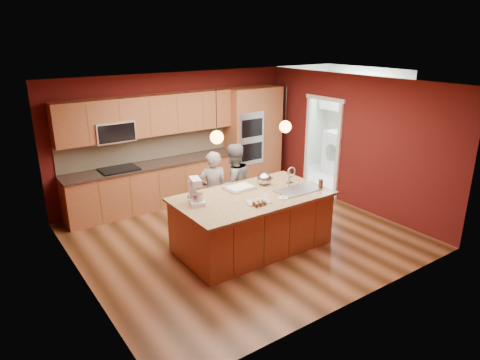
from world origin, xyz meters
TOP-DOWN VIEW (x-y plane):
  - floor at (0.00, 0.00)m, footprint 5.50×5.50m
  - ceiling at (0.00, 0.00)m, footprint 5.50×5.50m
  - wall_back at (0.00, 2.50)m, footprint 5.50×0.00m
  - wall_front at (0.00, -2.50)m, footprint 5.50×0.00m
  - wall_left at (-2.75, 0.00)m, footprint 0.00×5.00m
  - wall_right at (2.75, 0.00)m, footprint 0.00×5.00m
  - cabinet_run at (-0.68, 2.25)m, footprint 3.74×0.64m
  - oven_column at (1.85, 2.19)m, footprint 1.30×0.62m
  - doorway_trim at (2.73, 0.80)m, footprint 0.08×1.11m
  - laundry_room at (4.35, 1.20)m, footprint 2.60×2.70m
  - pendant_left at (-0.76, -0.42)m, footprint 0.20×0.20m
  - pendant_right at (0.57, -0.42)m, footprint 0.20×0.20m
  - island at (-0.08, -0.43)m, footprint 2.55×1.43m
  - person_left at (-0.27, 0.54)m, footprint 0.62×0.50m
  - person_right at (0.18, 0.54)m, footprint 0.78×0.62m
  - stand_mixer at (-1.04, -0.23)m, footprint 0.29×0.35m
  - sheet_cake at (-0.09, -0.07)m, footprint 0.50×0.38m
  - cooling_rack at (-0.20, -0.72)m, footprint 0.43×0.35m
  - mixing_bowl at (0.39, -0.12)m, footprint 0.26×0.26m
  - plate at (0.22, -0.83)m, footprint 0.16×0.16m
  - tumbler at (1.08, -0.81)m, footprint 0.07×0.07m
  - phone at (0.80, -0.32)m, footprint 0.12×0.08m
  - cupcakes_left at (-0.94, -0.02)m, footprint 0.21×0.21m
  - cupcakes_rack at (-0.27, -0.85)m, footprint 0.23×0.15m
  - cupcakes_right at (0.65, 0.12)m, footprint 0.14×0.21m
  - washer at (4.18, 0.80)m, footprint 0.74×0.75m
  - dryer at (4.20, 1.53)m, footprint 0.74×0.76m

SIDE VIEW (x-z plane):
  - floor at x=0.00m, z-range 0.00..0.00m
  - island at x=-0.08m, z-range -0.18..1.14m
  - washer at x=4.18m, z-range 0.00..1.00m
  - dryer at x=4.20m, z-range 0.00..1.10m
  - person_left at x=-0.27m, z-range 0.00..1.49m
  - person_right at x=0.18m, z-range 0.00..1.57m
  - phone at x=0.80m, z-range 0.94..0.95m
  - plate at x=0.22m, z-range 0.94..0.95m
  - cooling_rack at x=-0.20m, z-range 0.94..0.96m
  - sheet_cake at x=-0.09m, z-range 0.94..0.99m
  - cupcakes_left at x=-0.94m, z-range 0.94..1.00m
  - cupcakes_right at x=0.65m, z-range 0.94..1.00m
  - cabinet_run at x=-0.68m, z-range -0.17..2.13m
  - cupcakes_rack at x=-0.27m, z-range 0.96..1.03m
  - tumbler at x=1.08m, z-range 0.94..1.09m
  - mixing_bowl at x=0.39m, z-range 0.93..1.15m
  - doorway_trim at x=2.73m, z-range -0.05..2.15m
  - stand_mixer at x=-1.04m, z-range 0.91..1.33m
  - oven_column at x=1.85m, z-range 0.00..2.30m
  - wall_back at x=0.00m, z-range -1.40..4.10m
  - wall_front at x=0.00m, z-range -1.40..4.10m
  - wall_left at x=-2.75m, z-range -1.15..3.85m
  - wall_right at x=2.75m, z-range -1.15..3.85m
  - laundry_room at x=4.35m, z-range 0.60..3.30m
  - pendant_left at x=-0.76m, z-range 1.60..2.40m
  - pendant_right at x=0.57m, z-range 1.60..2.40m
  - ceiling at x=0.00m, z-range 2.70..2.70m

